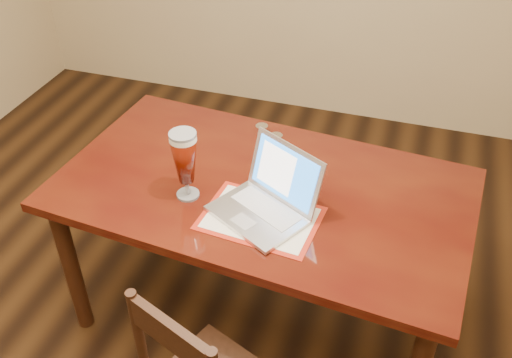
% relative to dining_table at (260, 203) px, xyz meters
% --- Properties ---
extents(dining_table, '(1.83, 1.14, 1.13)m').
position_rel_dining_table_xyz_m(dining_table, '(0.00, 0.00, 0.00)').
color(dining_table, '#461609').
rests_on(dining_table, ground).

